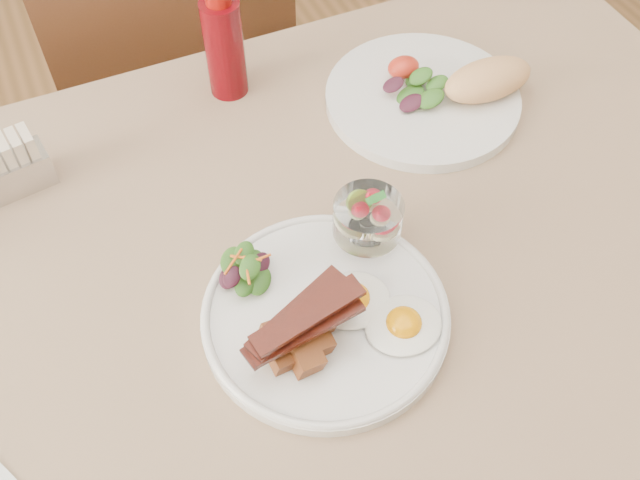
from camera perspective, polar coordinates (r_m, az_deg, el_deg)
table at (r=0.93m, az=-1.02°, el=-5.53°), size 1.33×0.88×0.75m
chair_far at (r=1.46m, az=-11.58°, el=12.33°), size 0.42×0.42×0.93m
main_plate at (r=0.81m, az=0.44°, el=-6.05°), size 0.28×0.28×0.02m
fried_eggs at (r=0.80m, az=4.64°, el=-5.71°), size 0.14×0.15×0.02m
bacon_potato_pile at (r=0.75m, az=-1.47°, el=-7.38°), size 0.14×0.09×0.06m
side_salad at (r=0.81m, az=-5.94°, el=-2.46°), size 0.07×0.07×0.04m
fruit_cup at (r=0.82m, az=3.84°, el=1.75°), size 0.08×0.08×0.08m
second_plate at (r=1.05m, az=9.41°, el=11.58°), size 0.29×0.28×0.07m
ketchup_bottle at (r=1.03m, az=-7.66°, el=15.10°), size 0.06×0.06×0.16m
hot_sauce_bottle at (r=1.05m, az=-7.91°, el=14.65°), size 0.04×0.04×0.12m
sugar_caddy at (r=0.99m, az=-23.33°, el=5.45°), size 0.09×0.06×0.08m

